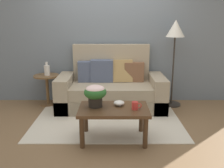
# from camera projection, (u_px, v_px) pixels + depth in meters

# --- Properties ---
(ground_plane) EXTENTS (14.00, 14.00, 0.00)m
(ground_plane) POSITION_uv_depth(u_px,v_px,m) (107.00, 121.00, 4.04)
(ground_plane) COLOR brown
(wall_back) EXTENTS (6.40, 0.12, 2.70)m
(wall_back) POSITION_uv_depth(u_px,v_px,m) (107.00, 32.00, 4.82)
(wall_back) COLOR slate
(wall_back) RESTS_ON ground
(area_rug) EXTENTS (2.33, 1.76, 0.01)m
(area_rug) POSITION_uv_depth(u_px,v_px,m) (107.00, 118.00, 4.14)
(area_rug) COLOR beige
(area_rug) RESTS_ON ground
(couch) EXTENTS (1.92, 0.89, 1.14)m
(couch) POSITION_uv_depth(u_px,v_px,m) (110.00, 89.00, 4.62)
(couch) COLOR gray
(couch) RESTS_ON ground
(coffee_table) EXTENTS (0.92, 0.60, 0.45)m
(coffee_table) POSITION_uv_depth(u_px,v_px,m) (113.00, 113.00, 3.34)
(coffee_table) COLOR #442D1B
(coffee_table) RESTS_ON ground
(side_table) EXTENTS (0.48, 0.48, 0.58)m
(side_table) POSITION_uv_depth(u_px,v_px,m) (46.00, 84.00, 4.73)
(side_table) COLOR brown
(side_table) RESTS_ON ground
(floor_lamp) EXTENTS (0.36, 0.36, 1.58)m
(floor_lamp) POSITION_uv_depth(u_px,v_px,m) (174.00, 38.00, 4.50)
(floor_lamp) COLOR #2D2823
(floor_lamp) RESTS_ON ground
(potted_plant) EXTENTS (0.30, 0.30, 0.29)m
(potted_plant) POSITION_uv_depth(u_px,v_px,m) (95.00, 93.00, 3.33)
(potted_plant) COLOR black
(potted_plant) RESTS_ON coffee_table
(coffee_mug) EXTENTS (0.13, 0.08, 0.10)m
(coffee_mug) POSITION_uv_depth(u_px,v_px,m) (135.00, 106.00, 3.26)
(coffee_mug) COLOR red
(coffee_mug) RESTS_ON coffee_table
(snack_bowl) EXTENTS (0.15, 0.15, 0.07)m
(snack_bowl) POSITION_uv_depth(u_px,v_px,m) (118.00, 103.00, 3.40)
(snack_bowl) COLOR silver
(snack_bowl) RESTS_ON coffee_table
(table_vase) EXTENTS (0.10, 0.10, 0.25)m
(table_vase) POSITION_uv_depth(u_px,v_px,m) (46.00, 70.00, 4.66)
(table_vase) COLOR silver
(table_vase) RESTS_ON side_table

